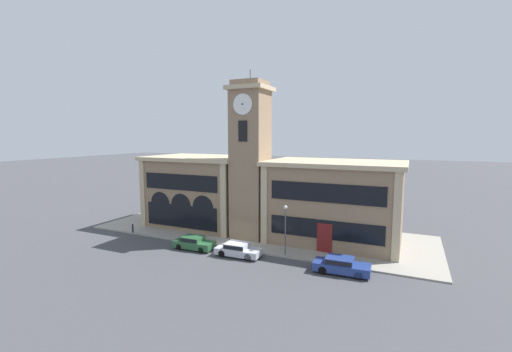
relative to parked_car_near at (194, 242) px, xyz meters
The scene contains 10 objects.
ground_plane 3.87m from the parked_car_near, 20.71° to the left, with size 300.00×300.00×0.00m, color #424247.
sidewalk_kerb 8.87m from the parked_car_near, 66.24° to the left, with size 39.68×13.50×0.15m.
clock_tower 10.79m from the parked_car_near, 59.72° to the left, with size 4.34×4.34×18.74m.
town_hall_left_wing 10.48m from the parked_car_near, 119.08° to the left, with size 13.07×9.26×8.98m.
town_hall_right_wing 15.64m from the parked_car_near, 34.23° to the left, with size 14.42×9.26×8.89m.
parked_car_near is the anchor object (origin of this frame).
parked_car_mid 5.11m from the parked_car_near, ahead, with size 4.49×2.08×1.31m.
parked_car_far 14.98m from the parked_car_near, ahead, with size 4.78×2.08×1.36m.
street_lamp 9.87m from the parked_car_near, 11.22° to the left, with size 0.36×0.36×4.87m.
bollard 9.93m from the parked_car_near, behind, with size 0.18×0.18×1.06m.
Camera 1 is at (16.44, -29.72, 11.66)m, focal length 24.00 mm.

